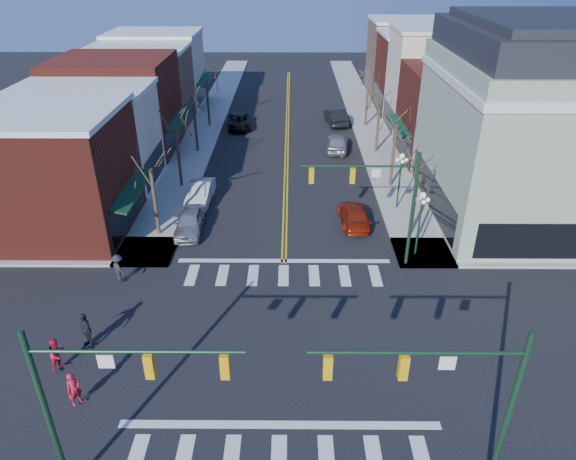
{
  "coord_description": "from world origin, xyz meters",
  "views": [
    {
      "loc": [
        0.43,
        -18.94,
        16.88
      ],
      "look_at": [
        0.26,
        6.65,
        2.8
      ],
      "focal_mm": 32.0,
      "sensor_mm": 36.0,
      "label": 1
    }
  ],
  "objects_px": {
    "car_left_near": "(190,222)",
    "pedestrian_dark_a": "(86,330)",
    "car_left_mid": "(200,193)",
    "pedestrian_dark_b": "(119,268)",
    "car_right_near": "(354,215)",
    "victorian_corner": "(532,123)",
    "lamppost_midblock": "(400,172)",
    "pedestrian_red_b": "(57,354)",
    "car_right_far": "(336,117)",
    "car_right_mid": "(337,142)",
    "car_left_far": "(239,122)",
    "pedestrian_red_a": "(74,389)",
    "lamppost_corner": "(421,213)"
  },
  "relations": [
    {
      "from": "pedestrian_dark_a",
      "to": "pedestrian_dark_b",
      "type": "relative_size",
      "value": 1.1
    },
    {
      "from": "car_right_mid",
      "to": "car_left_near",
      "type": "bearing_deg",
      "value": 61.29
    },
    {
      "from": "car_left_near",
      "to": "car_left_mid",
      "type": "height_order",
      "value": "car_left_mid"
    },
    {
      "from": "car_right_far",
      "to": "victorian_corner",
      "type": "bearing_deg",
      "value": 110.08
    },
    {
      "from": "victorian_corner",
      "to": "car_left_mid",
      "type": "xyz_separation_m",
      "value": [
        -22.9,
        1.63,
        -5.9
      ]
    },
    {
      "from": "car_right_mid",
      "to": "lamppost_midblock",
      "type": "bearing_deg",
      "value": 111.44
    },
    {
      "from": "lamppost_corner",
      "to": "pedestrian_red_b",
      "type": "bearing_deg",
      "value": -150.92
    },
    {
      "from": "car_left_far",
      "to": "lamppost_corner",
      "type": "bearing_deg",
      "value": -68.81
    },
    {
      "from": "car_right_far",
      "to": "pedestrian_red_a",
      "type": "relative_size",
      "value": 3.13
    },
    {
      "from": "car_left_near",
      "to": "pedestrian_dark_a",
      "type": "xyz_separation_m",
      "value": [
        -2.86,
        -11.52,
        0.34
      ]
    },
    {
      "from": "car_left_mid",
      "to": "car_right_mid",
      "type": "xyz_separation_m",
      "value": [
        11.2,
        11.37,
        0.06
      ]
    },
    {
      "from": "pedestrian_red_a",
      "to": "pedestrian_red_b",
      "type": "relative_size",
      "value": 0.96
    },
    {
      "from": "car_right_far",
      "to": "pedestrian_red_b",
      "type": "relative_size",
      "value": 3.01
    },
    {
      "from": "car_right_far",
      "to": "lamppost_midblock",
      "type": "bearing_deg",
      "value": 90.3
    },
    {
      "from": "victorian_corner",
      "to": "car_right_mid",
      "type": "relative_size",
      "value": 2.99
    },
    {
      "from": "victorian_corner",
      "to": "car_left_near",
      "type": "bearing_deg",
      "value": -172.44
    },
    {
      "from": "pedestrian_red_a",
      "to": "pedestrian_dark_b",
      "type": "height_order",
      "value": "pedestrian_dark_b"
    },
    {
      "from": "car_left_mid",
      "to": "pedestrian_red_b",
      "type": "xyz_separation_m",
      "value": [
        -3.6,
        -17.76,
        0.23
      ]
    },
    {
      "from": "lamppost_corner",
      "to": "pedestrian_dark_a",
      "type": "xyz_separation_m",
      "value": [
        -17.46,
        -8.56,
        -1.88
      ]
    },
    {
      "from": "lamppost_midblock",
      "to": "pedestrian_red_b",
      "type": "bearing_deg",
      "value": -137.59
    },
    {
      "from": "car_right_near",
      "to": "car_right_far",
      "type": "xyz_separation_m",
      "value": [
        0.49,
        23.07,
        0.16
      ]
    },
    {
      "from": "car_left_mid",
      "to": "car_left_near",
      "type": "bearing_deg",
      "value": -87.93
    },
    {
      "from": "victorian_corner",
      "to": "car_right_near",
      "type": "height_order",
      "value": "victorian_corner"
    },
    {
      "from": "car_left_far",
      "to": "pedestrian_red_a",
      "type": "relative_size",
      "value": 3.09
    },
    {
      "from": "car_left_mid",
      "to": "pedestrian_dark_a",
      "type": "distance_m",
      "value": 16.44
    },
    {
      "from": "car_right_near",
      "to": "pedestrian_dark_a",
      "type": "height_order",
      "value": "pedestrian_dark_a"
    },
    {
      "from": "car_left_near",
      "to": "car_left_mid",
      "type": "bearing_deg",
      "value": 87.78
    },
    {
      "from": "lamppost_corner",
      "to": "car_left_near",
      "type": "height_order",
      "value": "lamppost_corner"
    },
    {
      "from": "lamppost_midblock",
      "to": "pedestrian_red_a",
      "type": "height_order",
      "value": "lamppost_midblock"
    },
    {
      "from": "victorian_corner",
      "to": "pedestrian_dark_a",
      "type": "height_order",
      "value": "victorian_corner"
    },
    {
      "from": "car_left_mid",
      "to": "car_left_far",
      "type": "height_order",
      "value": "car_left_mid"
    },
    {
      "from": "pedestrian_dark_b",
      "to": "car_left_mid",
      "type": "bearing_deg",
      "value": -61.29
    },
    {
      "from": "car_left_mid",
      "to": "lamppost_midblock",
      "type": "bearing_deg",
      "value": -2.36
    },
    {
      "from": "car_left_mid",
      "to": "pedestrian_dark_b",
      "type": "height_order",
      "value": "pedestrian_dark_b"
    },
    {
      "from": "lamppost_midblock",
      "to": "car_left_far",
      "type": "xyz_separation_m",
      "value": [
        -13.33,
        19.39,
        -2.27
      ]
    },
    {
      "from": "car_left_far",
      "to": "pedestrian_dark_b",
      "type": "height_order",
      "value": "pedestrian_dark_b"
    },
    {
      "from": "car_left_near",
      "to": "pedestrian_red_b",
      "type": "xyz_separation_m",
      "value": [
        -3.6,
        -13.08,
        0.24
      ]
    },
    {
      "from": "car_left_mid",
      "to": "car_left_far",
      "type": "xyz_separation_m",
      "value": [
        1.27,
        18.26,
        -0.06
      ]
    },
    {
      "from": "lamppost_midblock",
      "to": "car_left_near",
      "type": "bearing_deg",
      "value": -166.37
    },
    {
      "from": "car_left_mid",
      "to": "victorian_corner",
      "type": "bearing_deg",
      "value": -2.01
    },
    {
      "from": "victorian_corner",
      "to": "lamppost_corner",
      "type": "distance_m",
      "value": 10.89
    },
    {
      "from": "pedestrian_red_a",
      "to": "pedestrian_red_b",
      "type": "xyz_separation_m",
      "value": [
        -1.51,
        2.04,
        0.03
      ]
    },
    {
      "from": "lamppost_midblock",
      "to": "pedestrian_red_b",
      "type": "distance_m",
      "value": 24.73
    },
    {
      "from": "car_left_mid",
      "to": "pedestrian_red_b",
      "type": "distance_m",
      "value": 18.12
    },
    {
      "from": "lamppost_corner",
      "to": "car_right_far",
      "type": "relative_size",
      "value": 0.86
    },
    {
      "from": "victorian_corner",
      "to": "car_left_near",
      "type": "distance_m",
      "value": 23.85
    },
    {
      "from": "car_left_near",
      "to": "car_right_near",
      "type": "height_order",
      "value": "car_left_near"
    },
    {
      "from": "victorian_corner",
      "to": "car_left_near",
      "type": "relative_size",
      "value": 3.26
    },
    {
      "from": "lamppost_midblock",
      "to": "car_left_far",
      "type": "height_order",
      "value": "lamppost_midblock"
    },
    {
      "from": "car_right_mid",
      "to": "pedestrian_red_a",
      "type": "bearing_deg",
      "value": 73.12
    }
  ]
}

